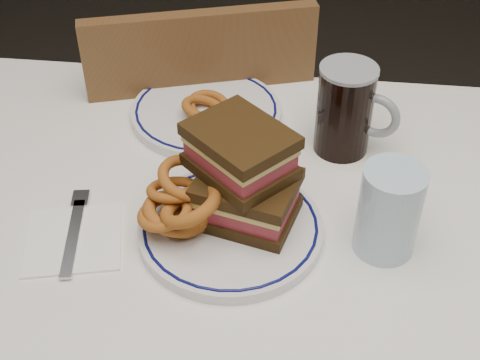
# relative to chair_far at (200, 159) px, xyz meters

# --- Properties ---
(dining_table) EXTENTS (1.27, 0.87, 0.75)m
(dining_table) POSITION_rel_chair_far_xyz_m (0.17, -0.48, 0.16)
(dining_table) COLOR white
(dining_table) RESTS_ON floor
(chair_far) EXTENTS (0.52, 0.52, 0.90)m
(chair_far) POSITION_rel_chair_far_xyz_m (0.00, 0.00, 0.00)
(chair_far) COLOR #482817
(chair_far) RESTS_ON floor
(main_plate) EXTENTS (0.26, 0.26, 0.02)m
(main_plate) POSITION_rel_chair_far_xyz_m (0.13, -0.48, 0.27)
(main_plate) COLOR silver
(main_plate) RESTS_ON dining_table
(reuben_sandwich) EXTENTS (0.17, 0.17, 0.14)m
(reuben_sandwich) POSITION_rel_chair_far_xyz_m (0.15, -0.45, 0.35)
(reuben_sandwich) COLOR black
(reuben_sandwich) RESTS_ON main_plate
(onion_rings_main) EXTENTS (0.12, 0.13, 0.09)m
(onion_rings_main) POSITION_rel_chair_far_xyz_m (0.07, -0.49, 0.32)
(onion_rings_main) COLOR #66350D
(onion_rings_main) RESTS_ON main_plate
(ketchup_ramekin) EXTENTS (0.06, 0.06, 0.04)m
(ketchup_ramekin) POSITION_rel_chair_far_xyz_m (0.13, -0.41, 0.30)
(ketchup_ramekin) COLOR white
(ketchup_ramekin) RESTS_ON main_plate
(beer_mug) EXTENTS (0.13, 0.09, 0.15)m
(beer_mug) POSITION_rel_chair_far_xyz_m (0.29, -0.26, 0.34)
(beer_mug) COLOR black
(beer_mug) RESTS_ON dining_table
(water_glass) EXTENTS (0.08, 0.08, 0.13)m
(water_glass) POSITION_rel_chair_far_xyz_m (0.35, -0.48, 0.33)
(water_glass) COLOR #A9C6DB
(water_glass) RESTS_ON dining_table
(far_plate) EXTENTS (0.26, 0.26, 0.02)m
(far_plate) POSITION_rel_chair_far_xyz_m (0.06, -0.20, 0.27)
(far_plate) COLOR silver
(far_plate) RESTS_ON dining_table
(onion_rings_far) EXTENTS (0.08, 0.10, 0.05)m
(onion_rings_far) POSITION_rel_chair_far_xyz_m (0.06, -0.22, 0.29)
(onion_rings_far) COLOR #66350D
(onion_rings_far) RESTS_ON far_plate
(napkin_fork) EXTENTS (0.16, 0.18, 0.01)m
(napkin_fork) POSITION_rel_chair_far_xyz_m (-0.08, -0.52, 0.26)
(napkin_fork) COLOR white
(napkin_fork) RESTS_ON dining_table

